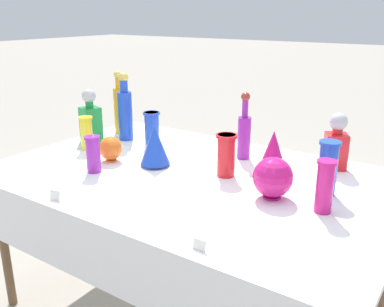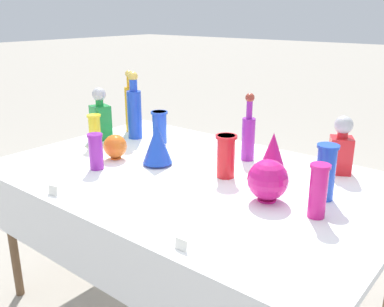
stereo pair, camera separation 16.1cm
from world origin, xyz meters
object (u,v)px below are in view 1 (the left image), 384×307
(tall_bottle_1, at_px, (119,107))
(slender_vase_2, at_px, (86,132))
(tall_bottle_0, at_px, (125,111))
(square_decanter_1, at_px, (90,119))
(slender_vase_0, at_px, (325,185))
(round_bowl_1, at_px, (111,148))
(square_decanter_0, at_px, (336,143))
(slender_vase_1, at_px, (226,154))
(tall_bottle_2, at_px, (244,133))
(slender_vase_5, at_px, (152,127))
(fluted_vase_0, at_px, (273,154))
(round_bowl_0, at_px, (273,177))
(slender_vase_3, at_px, (328,167))
(slender_vase_4, at_px, (93,153))
(fluted_vase_1, at_px, (155,145))

(tall_bottle_1, bearing_deg, slender_vase_2, -76.12)
(tall_bottle_0, distance_m, square_decanter_1, 0.20)
(tall_bottle_0, distance_m, slender_vase_0, 1.31)
(round_bowl_1, bearing_deg, square_decanter_0, 28.73)
(tall_bottle_1, xyz_separation_m, slender_vase_1, (0.91, -0.27, -0.06))
(tall_bottle_2, height_order, slender_vase_5, tall_bottle_2)
(square_decanter_0, bearing_deg, round_bowl_1, -151.27)
(fluted_vase_0, xyz_separation_m, round_bowl_1, (-0.77, -0.23, -0.05))
(slender_vase_5, xyz_separation_m, round_bowl_0, (0.88, -0.31, -0.01))
(square_decanter_1, xyz_separation_m, slender_vase_1, (0.92, -0.04, -0.03))
(square_decanter_0, distance_m, slender_vase_5, 1.00)
(slender_vase_3, bearing_deg, tall_bottle_1, 170.74)
(slender_vase_3, height_order, slender_vase_5, slender_vase_3)
(slender_vase_5, height_order, round_bowl_0, slender_vase_5)
(round_bowl_0, xyz_separation_m, round_bowl_1, (-0.86, -0.04, -0.02))
(square_decanter_0, xyz_separation_m, slender_vase_0, (0.11, -0.50, -0.02))
(slender_vase_4, xyz_separation_m, round_bowl_0, (0.82, 0.19, -0.00))
(slender_vase_1, bearing_deg, tall_bottle_2, 100.42)
(tall_bottle_0, bearing_deg, slender_vase_3, -6.22)
(round_bowl_1, bearing_deg, slender_vase_4, -74.82)
(slender_vase_3, height_order, fluted_vase_0, slender_vase_3)
(tall_bottle_0, distance_m, fluted_vase_1, 0.51)
(square_decanter_0, distance_m, round_bowl_0, 0.50)
(square_decanter_1, bearing_deg, slender_vase_2, -52.46)
(slender_vase_3, relative_size, round_bowl_1, 1.80)
(slender_vase_0, height_order, round_bowl_0, slender_vase_0)
(square_decanter_1, bearing_deg, fluted_vase_1, -11.56)
(slender_vase_2, xyz_separation_m, round_bowl_0, (1.10, -0.03, -0.01))
(slender_vase_2, bearing_deg, square_decanter_1, 127.54)
(round_bowl_0, bearing_deg, slender_vase_2, 178.47)
(square_decanter_0, relative_size, slender_vase_1, 1.38)
(slender_vase_2, relative_size, slender_vase_4, 1.05)
(slender_vase_2, relative_size, round_bowl_0, 1.07)
(tall_bottle_1, relative_size, slender_vase_1, 1.94)
(tall_bottle_1, xyz_separation_m, square_decanter_0, (1.29, 0.11, -0.04))
(fluted_vase_0, height_order, round_bowl_0, fluted_vase_0)
(square_decanter_0, distance_m, slender_vase_2, 1.29)
(slender_vase_2, relative_size, fluted_vase_0, 0.82)
(slender_vase_2, relative_size, fluted_vase_1, 0.90)
(slender_vase_0, bearing_deg, fluted_vase_1, 177.14)
(fluted_vase_1, bearing_deg, slender_vase_3, 8.99)
(tall_bottle_1, relative_size, slender_vase_3, 1.67)
(slender_vase_0, distance_m, slender_vase_5, 1.14)
(square_decanter_0, distance_m, fluted_vase_1, 0.86)
(tall_bottle_2, distance_m, slender_vase_5, 0.56)
(slender_vase_3, distance_m, round_bowl_1, 1.05)
(square_decanter_1, height_order, round_bowl_0, square_decanter_1)
(tall_bottle_1, relative_size, square_decanter_0, 1.40)
(slender_vase_2, xyz_separation_m, slender_vase_4, (0.29, -0.22, -0.01))
(slender_vase_2, bearing_deg, slender_vase_3, 5.76)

